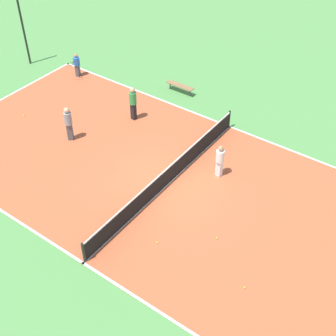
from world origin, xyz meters
name	(u,v)px	position (x,y,z in m)	size (l,w,h in m)	color
ground_plane	(168,184)	(0.00, 0.00, 0.00)	(80.00, 80.00, 0.00)	#518E47
court_surface	(168,184)	(0.00, 0.00, 0.01)	(10.51, 22.48, 0.02)	#B75633
tennis_net	(168,175)	(0.00, 0.00, 0.51)	(10.31, 0.10, 0.96)	black
bench	(180,86)	(6.46, 3.84, 0.39)	(0.36, 1.62, 0.45)	olive
player_near_blue	(77,64)	(4.50, 9.63, 0.79)	(0.99, 0.58, 1.37)	#4C4C51
player_far_green	(133,101)	(2.96, 4.26, 1.07)	(0.40, 0.40, 1.81)	black
player_baseline_gray	(68,122)	(-0.13, 5.61, 1.04)	(0.50, 0.50, 1.77)	#4C4C51
player_near_white	(220,159)	(1.74, -1.46, 0.92)	(0.41, 0.41, 1.59)	white
tennis_ball_midcourt	(24,115)	(-0.13, 8.98, 0.06)	(0.07, 0.07, 0.07)	#CCE033
tennis_ball_far_baseline	(245,288)	(-2.78, -5.21, 0.06)	(0.07, 0.07, 0.07)	#CCE033
tennis_ball_right_alley	(217,238)	(-1.43, -3.29, 0.06)	(0.07, 0.07, 0.07)	#CCE033
tennis_ball_near_net	(157,243)	(-2.92, -1.60, 0.06)	(0.07, 0.07, 0.07)	#CCE033
fence_post_back_right	(24,31)	(3.94, 13.08, 2.06)	(0.12, 0.12, 4.13)	black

